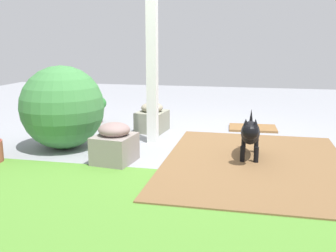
% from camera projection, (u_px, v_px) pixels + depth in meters
% --- Properties ---
extents(ground_plane, '(12.00, 12.00, 0.00)m').
position_uv_depth(ground_plane, '(186.00, 144.00, 4.68)').
color(ground_plane, gray).
extents(brick_path, '(1.80, 2.40, 0.02)m').
position_uv_depth(brick_path, '(255.00, 163.00, 3.92)').
color(brick_path, brown).
rests_on(brick_path, ground).
extents(lawn_patch, '(5.20, 2.80, 0.01)m').
position_uv_depth(lawn_patch, '(32.00, 232.00, 2.52)').
color(lawn_patch, '#518930').
rests_on(lawn_patch, ground).
extents(porch_pillar, '(0.12, 0.12, 2.05)m').
position_uv_depth(porch_pillar, '(152.00, 57.00, 4.55)').
color(porch_pillar, white).
rests_on(porch_pillar, ground).
extents(stone_planter_nearest, '(0.41, 0.48, 0.39)m').
position_uv_depth(stone_planter_nearest, '(152.00, 118.00, 5.30)').
color(stone_planter_nearest, gray).
rests_on(stone_planter_nearest, ground).
extents(stone_planter_mid, '(0.41, 0.46, 0.41)m').
position_uv_depth(stone_planter_mid, '(115.00, 144.00, 3.94)').
color(stone_planter_mid, gray).
rests_on(stone_planter_mid, ground).
extents(round_shrub, '(0.94, 0.94, 0.94)m').
position_uv_depth(round_shrub, '(62.00, 107.00, 4.41)').
color(round_shrub, '#3D7D3E').
rests_on(round_shrub, ground).
extents(terracotta_pot_broad, '(0.43, 0.43, 0.43)m').
position_uv_depth(terracotta_pot_broad, '(92.00, 106.00, 5.80)').
color(terracotta_pot_broad, '#AC573F').
rests_on(terracotta_pot_broad, ground).
extents(dog, '(0.19, 0.72, 0.49)m').
position_uv_depth(dog, '(250.00, 133.00, 4.00)').
color(dog, black).
rests_on(dog, ground).
extents(doormat, '(0.67, 0.48, 0.03)m').
position_uv_depth(doormat, '(253.00, 128.00, 5.46)').
color(doormat, brown).
rests_on(doormat, ground).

